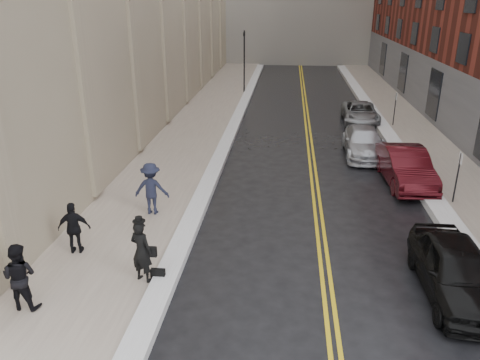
% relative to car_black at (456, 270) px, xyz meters
% --- Properties ---
extents(ground, '(160.00, 160.00, 0.00)m').
position_rel_car_black_xyz_m(ground, '(-5.98, -1.75, -0.78)').
color(ground, black).
rests_on(ground, ground).
extents(sidewalk_left, '(4.00, 64.00, 0.15)m').
position_rel_car_black_xyz_m(sidewalk_left, '(-10.48, 14.25, -0.71)').
color(sidewalk_left, gray).
rests_on(sidewalk_left, ground).
extents(sidewalk_right, '(3.00, 64.00, 0.15)m').
position_rel_car_black_xyz_m(sidewalk_right, '(3.02, 14.25, -0.71)').
color(sidewalk_right, gray).
rests_on(sidewalk_right, ground).
extents(lane_stripe_a, '(0.12, 64.00, 0.01)m').
position_rel_car_black_xyz_m(lane_stripe_a, '(-3.60, 14.25, -0.78)').
color(lane_stripe_a, gold).
rests_on(lane_stripe_a, ground).
extents(lane_stripe_b, '(0.12, 64.00, 0.01)m').
position_rel_car_black_xyz_m(lane_stripe_b, '(-3.36, 14.25, -0.78)').
color(lane_stripe_b, gold).
rests_on(lane_stripe_b, ground).
extents(snow_ridge_left, '(0.70, 60.80, 0.26)m').
position_rel_car_black_xyz_m(snow_ridge_left, '(-8.18, 14.25, -0.65)').
color(snow_ridge_left, white).
rests_on(snow_ridge_left, ground).
extents(snow_ridge_right, '(0.85, 60.80, 0.30)m').
position_rel_car_black_xyz_m(snow_ridge_right, '(1.17, 14.25, -0.63)').
color(snow_ridge_right, white).
rests_on(snow_ridge_right, ground).
extents(traffic_signal, '(0.18, 0.15, 5.20)m').
position_rel_car_black_xyz_m(traffic_signal, '(-8.58, 28.25, 2.30)').
color(traffic_signal, black).
rests_on(traffic_signal, ground).
extents(parking_sign_near, '(0.06, 0.35, 2.23)m').
position_rel_car_black_xyz_m(parking_sign_near, '(1.92, 6.25, 0.58)').
color(parking_sign_near, black).
rests_on(parking_sign_near, ground).
extents(parking_sign_far, '(0.06, 0.35, 2.23)m').
position_rel_car_black_xyz_m(parking_sign_far, '(1.92, 18.25, 0.58)').
color(parking_sign_far, black).
rests_on(parking_sign_far, ground).
extents(car_black, '(1.85, 4.59, 1.56)m').
position_rel_car_black_xyz_m(car_black, '(0.00, 0.00, 0.00)').
color(car_black, black).
rests_on(car_black, ground).
extents(car_maroon, '(1.94, 4.96, 1.61)m').
position_rel_car_black_xyz_m(car_maroon, '(0.48, 8.46, 0.02)').
color(car_maroon, '#400B11').
rests_on(car_maroon, ground).
extents(car_silver_near, '(2.08, 4.90, 1.41)m').
position_rel_car_black_xyz_m(car_silver_near, '(-0.78, 12.39, -0.08)').
color(car_silver_near, '#AEAFB6').
rests_on(car_silver_near, ground).
extents(car_silver_far, '(2.26, 4.77, 1.32)m').
position_rel_car_black_xyz_m(car_silver_far, '(-0.02, 19.30, -0.12)').
color(car_silver_far, gray).
rests_on(car_silver_far, ground).
extents(pedestrian_main, '(0.81, 0.67, 1.90)m').
position_rel_car_black_xyz_m(pedestrian_main, '(-8.79, -0.42, 0.32)').
color(pedestrian_main, black).
rests_on(pedestrian_main, sidewalk_left).
extents(pedestrian_a, '(0.93, 0.73, 1.86)m').
position_rel_car_black_xyz_m(pedestrian_a, '(-11.57, -1.96, 0.30)').
color(pedestrian_a, black).
rests_on(pedestrian_a, sidewalk_left).
extents(pedestrian_b, '(1.31, 0.77, 2.00)m').
position_rel_car_black_xyz_m(pedestrian_b, '(-9.76, 4.02, 0.37)').
color(pedestrian_b, '#1C1F33').
rests_on(pedestrian_b, sidewalk_left).
extents(pedestrian_c, '(1.07, 0.59, 1.73)m').
position_rel_car_black_xyz_m(pedestrian_c, '(-11.39, 0.91, 0.23)').
color(pedestrian_c, black).
rests_on(pedestrian_c, sidewalk_left).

